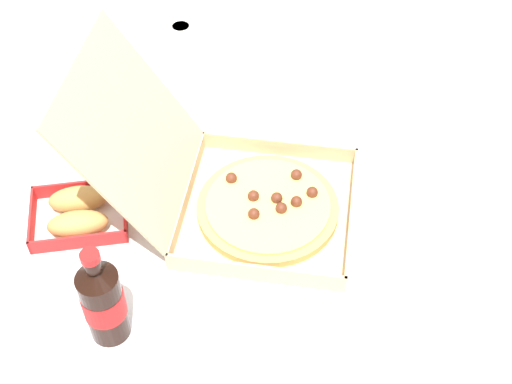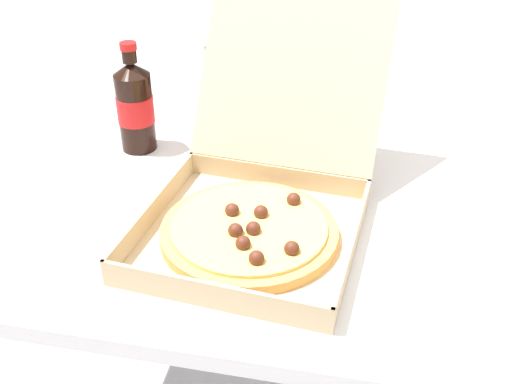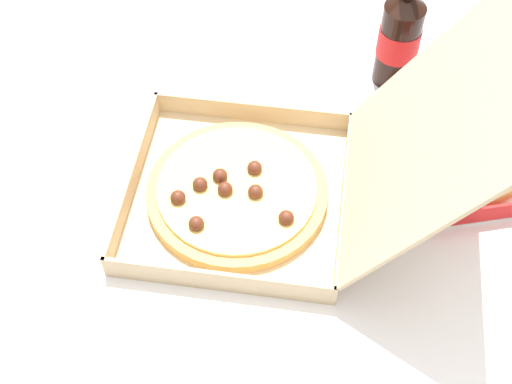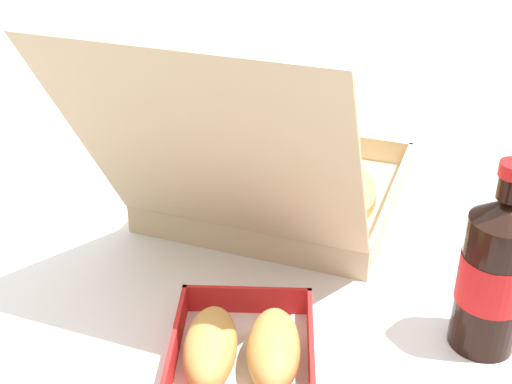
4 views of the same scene
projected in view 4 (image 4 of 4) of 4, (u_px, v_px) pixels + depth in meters
dining_table at (199, 287)px, 0.98m from camera, size 1.36×0.80×0.74m
pizza_box_open at (271, 183)px, 0.99m from camera, size 0.39×0.55×0.34m
bread_side_box at (242, 352)px, 0.71m from camera, size 0.19×0.22×0.06m
cola_bottle at (494, 273)px, 0.72m from camera, size 0.07×0.07×0.22m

